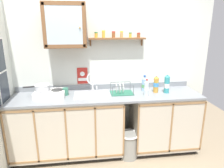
{
  "coord_description": "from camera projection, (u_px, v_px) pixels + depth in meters",
  "views": [
    {
      "loc": [
        -0.3,
        -2.53,
        1.93
      ],
      "look_at": [
        0.09,
        0.4,
        1.08
      ],
      "focal_mm": 32.28,
      "sensor_mm": 36.0,
      "label": 1
    }
  ],
  "objects": [
    {
      "name": "backsplash",
      "position": [
        105.0,
        86.0,
        3.26
      ],
      "size": [
        2.78,
        0.02,
        0.08
      ],
      "primitive_type": "cube",
      "color": "gray",
      "rests_on": "countertop"
    },
    {
      "name": "lower_cabinet_run_right",
      "position": [
        163.0,
        121.0,
        3.23
      ],
      "size": [
        1.01,
        0.63,
        0.93
      ],
      "color": "black",
      "rests_on": "ground"
    },
    {
      "name": "countertop",
      "position": [
        107.0,
        96.0,
        2.99
      ],
      "size": [
        2.78,
        0.65,
        0.03
      ],
      "primitive_type": "cube",
      "color": "gray",
      "rests_on": "lower_cabinet_run"
    },
    {
      "name": "lower_cabinet_run",
      "position": [
        68.0,
        127.0,
        3.05
      ],
      "size": [
        1.61,
        0.63,
        0.93
      ],
      "color": "black",
      "rests_on": "ground"
    },
    {
      "name": "hot_plate_stove",
      "position": [
        50.0,
        94.0,
        2.9
      ],
      "size": [
        0.43,
        0.32,
        0.09
      ],
      "color": "silver",
      "rests_on": "countertop"
    },
    {
      "name": "bottle_water_clear_3",
      "position": [
        146.0,
        88.0,
        2.91
      ],
      "size": [
        0.07,
        0.07,
        0.25
      ],
      "color": "silver",
      "rests_on": "countertop"
    },
    {
      "name": "trash_bin",
      "position": [
        129.0,
        145.0,
        3.04
      ],
      "size": [
        0.31,
        0.31,
        0.4
      ],
      "color": "gray",
      "rests_on": "ground"
    },
    {
      "name": "bottle_detergent_teal_1",
      "position": [
        167.0,
        84.0,
        3.04
      ],
      "size": [
        0.08,
        0.08,
        0.31
      ],
      "color": "teal",
      "rests_on": "countertop"
    },
    {
      "name": "spice_shelf",
      "position": [
        117.0,
        38.0,
        3.01
      ],
      "size": [
        0.86,
        0.14,
        0.23
      ],
      "color": "brown"
    },
    {
      "name": "wall_cabinet",
      "position": [
        65.0,
        25.0,
        2.78
      ],
      "size": [
        0.57,
        0.35,
        0.6
      ],
      "color": "brown"
    },
    {
      "name": "bottle_water_blue_2",
      "position": [
        144.0,
        84.0,
        3.14
      ],
      "size": [
        0.09,
        0.09,
        0.25
      ],
      "color": "#8CB7E0",
      "rests_on": "countertop"
    },
    {
      "name": "saucepan",
      "position": [
        42.0,
        87.0,
        2.88
      ],
      "size": [
        0.36,
        0.21,
        0.08
      ],
      "color": "silver",
      "rests_on": "hot_plate_stove"
    },
    {
      "name": "back_wall",
      "position": [
        105.0,
        68.0,
        3.21
      ],
      "size": [
        3.42,
        0.07,
        2.56
      ],
      "color": "silver",
      "rests_on": "ground"
    },
    {
      "name": "mug",
      "position": [
        66.0,
        91.0,
        2.96
      ],
      "size": [
        0.08,
        0.13,
        0.11
      ],
      "color": "#337259",
      "rests_on": "countertop"
    },
    {
      "name": "sink",
      "position": [
        92.0,
        95.0,
        3.0
      ],
      "size": [
        0.52,
        0.41,
        0.42
      ],
      "color": "silver",
      "rests_on": "countertop"
    },
    {
      "name": "dish_rack",
      "position": [
        121.0,
        91.0,
        3.03
      ],
      "size": [
        0.33,
        0.24,
        0.16
      ],
      "color": "#26664C",
      "rests_on": "countertop"
    },
    {
      "name": "floor",
      "position": [
        110.0,
        162.0,
        2.98
      ],
      "size": [
        5.82,
        5.82,
        0.0
      ],
      "primitive_type": "plane",
      "color": "gray",
      "rests_on": "ground"
    },
    {
      "name": "warning_sign",
      "position": [
        82.0,
        76.0,
        3.17
      ],
      "size": [
        0.16,
        0.01,
        0.26
      ],
      "color": "#B2261E"
    },
    {
      "name": "bottle_juice_amber_0",
      "position": [
        156.0,
        84.0,
        3.06
      ],
      "size": [
        0.08,
        0.08,
        0.28
      ],
      "color": "gold",
      "rests_on": "countertop"
    }
  ]
}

